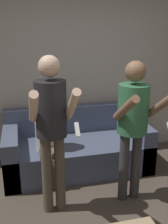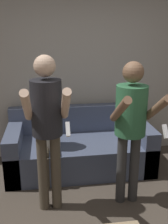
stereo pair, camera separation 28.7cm
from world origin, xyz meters
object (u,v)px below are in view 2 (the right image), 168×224
Objects in this scene: person_standing_left at (47,119)px; couch at (79,148)px; person_standing_right at (131,119)px; person_seated at (49,134)px.

couch is at bearing 63.76° from person_standing_left.
person_standing_right reaches higher than couch.
person_standing_left is at bearing -91.24° from person_seated.
person_standing_left is 1.05× the size of person_standing_right.
couch is 1.27m from person_standing_left.
person_standing_right reaches higher than person_seated.
couch is 1.23× the size of person_standing_right.
person_seated is (-0.43, -0.24, 0.35)m from couch.
couch is 1.24m from person_standing_right.
person_seated is (-0.87, 0.66, -0.38)m from person_standing_right.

